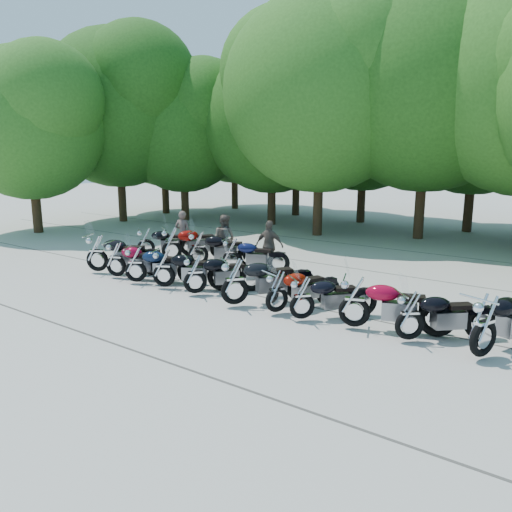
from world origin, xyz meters
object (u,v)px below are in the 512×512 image
Objects in this scene: motorcycle_2 at (136,263)px; rider_2 at (270,245)px; motorcycle_0 at (97,252)px; rider_1 at (224,239)px; motorcycle_9 at (410,314)px; motorcycle_11 at (146,241)px; motorcycle_4 at (195,273)px; motorcycle_7 at (302,296)px; motorcycle_8 at (355,300)px; motorcycle_6 at (277,290)px; motorcycle_10 at (484,324)px; motorcycle_1 at (116,258)px; motorcycle_3 at (164,267)px; motorcycle_12 at (172,243)px; motorcycle_13 at (198,247)px; motorcycle_5 at (235,280)px; rider_0 at (183,233)px; motorcycle_14 at (232,253)px.

motorcycle_2 is 4.36m from rider_2.
rider_1 reaches higher than motorcycle_0.
motorcycle_11 reaches higher than motorcycle_9.
motorcycle_11 is (-4.80, 2.53, 0.00)m from motorcycle_4.
motorcycle_7 is (7.66, -0.10, -0.12)m from motorcycle_0.
motorcycle_8 is 1.24m from motorcycle_9.
motorcycle_6 is 0.85× the size of motorcycle_10.
motorcycle_1 reaches higher than motorcycle_9.
motorcycle_0 is 1.00× the size of motorcycle_10.
rider_2 is at bearing -46.25° from motorcycle_3.
motorcycle_7 is at bearing 143.02° from rider_1.
motorcycle_12 is (-8.12, 2.46, 0.03)m from motorcycle_8.
motorcycle_2 is 0.94× the size of motorcycle_8.
motorcycle_8 is at bearing -137.03° from motorcycle_13.
motorcycle_7 is 0.88× the size of motorcycle_8.
motorcycle_5 is (1.50, -0.17, 0.08)m from motorcycle_4.
motorcycle_4 is at bearing -165.15° from motorcycle_11.
rider_0 is (-5.58, 3.90, 0.13)m from motorcycle_5.
motorcycle_7 is 3.85m from motorcycle_10.
motorcycle_0 is 8.86m from motorcycle_8.
motorcycle_6 is 3.19m from motorcycle_9.
motorcycle_1 reaches higher than motorcycle_7.
rider_2 is (-1.57, 3.81, 0.12)m from motorcycle_5.
motorcycle_0 is 4.24m from motorcycle_4.
motorcycle_10 reaches higher than motorcycle_14.
motorcycle_7 is (4.59, -0.07, -0.05)m from motorcycle_3.
motorcycle_0 is 2.59m from motorcycle_11.
motorcycle_8 is at bearing -152.29° from motorcycle_6.
motorcycle_5 is 1.00× the size of motorcycle_12.
motorcycle_7 is 0.95× the size of motorcycle_11.
motorcycle_10 is 1.02× the size of motorcycle_12.
motorcycle_0 is 11.51m from motorcycle_10.
rider_0 reaches higher than motorcycle_3.
motorcycle_13 reaches higher than motorcycle_4.
motorcycle_10 reaches higher than motorcycle_6.
motorcycle_13 reaches higher than motorcycle_9.
rider_0 is at bearing 45.98° from motorcycle_8.
motorcycle_14 is at bearing -110.24° from motorcycle_13.
rider_2 reaches higher than motorcycle_0.
motorcycle_1 is at bearing 23.88° from motorcycle_6.
motorcycle_4 is 2.67m from motorcycle_6.
motorcycle_7 is 1.22m from motorcycle_8.
motorcycle_4 is 4.07m from rider_1.
motorcycle_4 reaches higher than motorcycle_6.
rider_1 is at bearing -113.40° from motorcycle_12.
motorcycle_9 is 1.29× the size of rider_0.
motorcycle_8 is 7.34m from motorcycle_13.
motorcycle_5 reaches higher than motorcycle_7.
motorcycle_11 is (-1.55, 2.58, -0.02)m from motorcycle_1.
motorcycle_8 is at bearing 45.10° from motorcycle_9.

